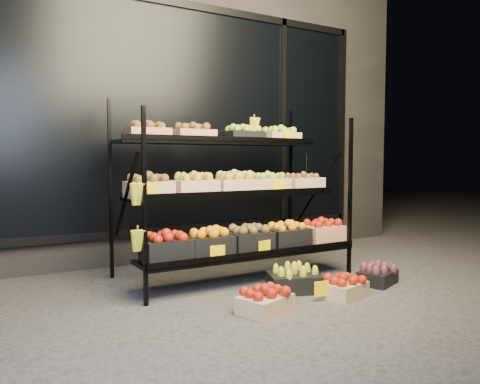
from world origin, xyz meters
TOP-DOWN VIEW (x-y plane):
  - ground at (0.00, 0.00)m, footprint 24.00×24.00m
  - building at (0.00, 2.59)m, footprint 6.00×2.08m
  - display_rack at (-0.01, 0.60)m, footprint 2.18×1.02m
  - tag_floor_a at (-0.20, -0.40)m, footprint 0.13×0.01m
  - tag_floor_b at (0.19, -0.40)m, footprint 0.13×0.01m
  - floor_crate_left at (-0.33, -0.40)m, footprint 0.44×0.37m
  - floor_crate_midleft at (0.19, -0.06)m, footprint 0.51×0.45m
  - floor_crate_midright at (0.43, -0.40)m, footprint 0.41×0.34m
  - floor_crate_right at (0.96, -0.26)m, footprint 0.42×0.37m

SIDE VIEW (x-z plane):
  - ground at x=0.00m, z-range 0.00..0.00m
  - tag_floor_a at x=-0.20m, z-range 0.00..0.12m
  - tag_floor_b at x=0.19m, z-range 0.00..0.12m
  - floor_crate_right at x=0.96m, z-range -0.01..0.18m
  - floor_crate_midright at x=0.43m, z-range -0.01..0.18m
  - floor_crate_left at x=-0.33m, z-range -0.01..0.18m
  - floor_crate_midleft at x=0.19m, z-range -0.01..0.21m
  - display_rack at x=-0.01m, z-range -0.04..1.62m
  - building at x=0.00m, z-range 0.00..3.50m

